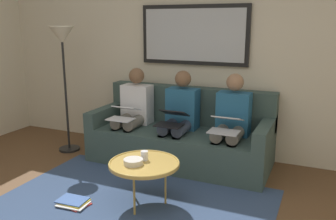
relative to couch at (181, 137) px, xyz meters
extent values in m
cube|color=beige|center=(0.00, -0.48, 0.99)|extent=(6.00, 0.12, 2.60)
cube|color=#33476B|center=(0.00, 1.27, -0.31)|extent=(2.60, 1.80, 0.01)
cube|color=#384C47|center=(0.00, 0.07, -0.10)|extent=(2.20, 0.90, 0.42)
cube|color=#384C47|center=(0.00, -0.28, 0.35)|extent=(2.20, 0.20, 0.48)
cube|color=#384C47|center=(-1.03, 0.07, 0.21)|extent=(0.14, 0.90, 0.20)
cube|color=#384C47|center=(1.03, 0.07, 0.21)|extent=(0.14, 0.90, 0.20)
cube|color=black|center=(0.00, -0.39, 1.24)|extent=(1.42, 0.04, 0.75)
cube|color=#B2B7BC|center=(0.00, -0.37, 1.24)|extent=(1.32, 0.01, 0.65)
cylinder|color=tan|center=(-0.11, 1.22, 0.11)|extent=(0.67, 0.67, 0.03)
torus|color=tan|center=(-0.11, 1.22, 0.12)|extent=(0.67, 0.67, 0.02)
cylinder|color=#B28E42|center=(-0.11, 1.42, -0.11)|extent=(0.02, 0.02, 0.41)
cylinder|color=#B28E42|center=(-0.28, 1.12, -0.11)|extent=(0.02, 0.02, 0.41)
cylinder|color=#B28E42|center=(0.06, 1.12, -0.11)|extent=(0.02, 0.02, 0.41)
cylinder|color=silver|center=(-0.08, 1.16, 0.17)|extent=(0.07, 0.07, 0.09)
cylinder|color=beige|center=(-0.04, 1.29, 0.15)|extent=(0.18, 0.18, 0.05)
cube|color=#235B84|center=(-0.64, -0.03, 0.36)|extent=(0.38, 0.22, 0.50)
sphere|color=#997051|center=(-0.64, -0.03, 0.73)|extent=(0.20, 0.20, 0.20)
cylinder|color=gray|center=(-0.73, 0.18, 0.18)|extent=(0.14, 0.42, 0.14)
cylinder|color=gray|center=(-0.55, 0.18, 0.18)|extent=(0.14, 0.42, 0.14)
cylinder|color=gray|center=(-0.73, 0.39, -0.10)|extent=(0.11, 0.11, 0.42)
cylinder|color=gray|center=(-0.55, 0.39, -0.10)|extent=(0.11, 0.11, 0.42)
cube|color=silver|center=(-0.64, 0.39, 0.25)|extent=(0.32, 0.23, 0.01)
cube|color=silver|center=(-0.64, 0.24, 0.37)|extent=(0.32, 0.22, 0.08)
cube|color=#A5C6EA|center=(-0.64, 0.24, 0.37)|extent=(0.29, 0.19, 0.06)
cube|color=#235B84|center=(0.00, -0.03, 0.36)|extent=(0.38, 0.22, 0.50)
sphere|color=brown|center=(0.00, -0.03, 0.73)|extent=(0.20, 0.20, 0.20)
cylinder|color=#384256|center=(-0.09, 0.18, 0.18)|extent=(0.14, 0.42, 0.14)
cylinder|color=#384256|center=(0.09, 0.18, 0.18)|extent=(0.14, 0.42, 0.14)
cylinder|color=#384256|center=(-0.09, 0.39, -0.10)|extent=(0.11, 0.11, 0.42)
cylinder|color=#384256|center=(0.09, 0.39, -0.10)|extent=(0.11, 0.11, 0.42)
cube|color=black|center=(0.00, 0.39, 0.25)|extent=(0.31, 0.22, 0.01)
cube|color=black|center=(0.00, 0.23, 0.36)|extent=(0.31, 0.21, 0.10)
cube|color=#A5C6EA|center=(0.00, 0.23, 0.37)|extent=(0.28, 0.18, 0.09)
cube|color=silver|center=(0.64, -0.03, 0.36)|extent=(0.38, 0.22, 0.50)
sphere|color=brown|center=(0.64, -0.03, 0.73)|extent=(0.20, 0.20, 0.20)
cylinder|color=gray|center=(0.55, 0.18, 0.18)|extent=(0.14, 0.42, 0.14)
cylinder|color=gray|center=(0.73, 0.18, 0.18)|extent=(0.14, 0.42, 0.14)
cylinder|color=gray|center=(0.55, 0.39, -0.10)|extent=(0.11, 0.11, 0.42)
cylinder|color=gray|center=(0.73, 0.39, -0.10)|extent=(0.11, 0.11, 0.42)
cube|color=white|center=(0.64, 0.39, 0.25)|extent=(0.31, 0.21, 0.01)
cube|color=white|center=(0.64, 0.25, 0.36)|extent=(0.31, 0.21, 0.08)
cube|color=#A5C6EA|center=(0.64, 0.25, 0.37)|extent=(0.28, 0.18, 0.06)
cube|color=red|center=(0.51, 1.48, -0.30)|extent=(0.32, 0.26, 0.01)
cube|color=white|center=(0.51, 1.51, -0.29)|extent=(0.29, 0.22, 0.01)
cube|color=yellow|center=(0.53, 1.48, -0.28)|extent=(0.28, 0.20, 0.01)
cube|color=#33569E|center=(0.54, 1.48, -0.27)|extent=(0.29, 0.22, 0.01)
cylinder|color=black|center=(1.55, 0.27, -0.30)|extent=(0.28, 0.28, 0.03)
cylinder|color=black|center=(1.55, 0.27, 0.44)|extent=(0.03, 0.03, 1.50)
cone|color=beige|center=(1.55, 0.27, 1.24)|extent=(0.32, 0.32, 0.22)
camera|label=1|loc=(-1.59, 4.00, 1.39)|focal=38.49mm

